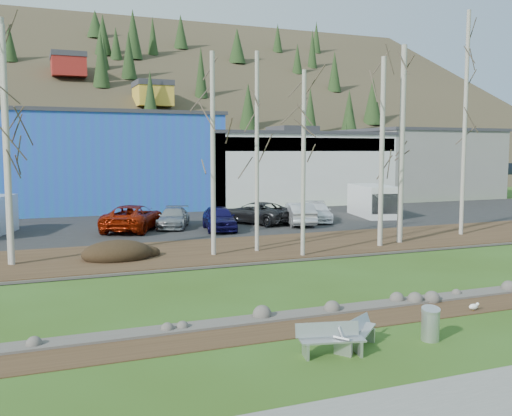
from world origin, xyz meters
name	(u,v)px	position (x,y,z in m)	size (l,w,h in m)	color
ground	(468,331)	(0.00, 0.00, 0.00)	(200.00, 200.00, 0.00)	#2D4812
dirt_strip	(420,311)	(0.00, 2.10, 0.01)	(80.00, 1.80, 0.03)	#382616
near_bank_rocks	(401,304)	(0.00, 3.10, 0.00)	(80.00, 0.80, 0.50)	#47423D
river	(339,278)	(0.00, 7.20, 0.00)	(80.00, 8.00, 0.90)	black
far_bank_rocks	(294,260)	(0.00, 11.30, 0.00)	(80.00, 0.80, 0.46)	#47423D
far_bank	(268,247)	(0.00, 14.50, 0.07)	(80.00, 7.00, 0.15)	#382616
parking_lot	(208,223)	(0.00, 25.00, 0.07)	(80.00, 14.00, 0.14)	black
building_blue	(94,161)	(-6.00, 39.00, 4.16)	(20.40, 12.24, 8.30)	blue
building_white	(283,167)	(12.00, 38.98, 3.41)	(18.36, 12.24, 6.80)	silver
building_grey	(416,163)	(28.00, 39.00, 3.66)	(14.28, 12.24, 7.30)	gray
hillside	(100,73)	(0.00, 84.00, 17.50)	(160.00, 72.00, 35.00)	#383121
bench_intact	(331,340)	(-4.54, -0.24, 0.41)	(1.69, 0.84, 0.82)	#BABCBF
bench_damaged	(355,334)	(-3.67, 0.03, 0.36)	(1.61, 1.27, 0.70)	#BABCBF
litter_bin	(430,325)	(-1.51, -0.25, 0.42)	(0.48, 0.48, 0.83)	#BABCBF
seagull	(474,306)	(1.61, 1.52, 0.15)	(0.38, 0.18, 0.28)	gold
dirt_mound	(117,252)	(-7.74, 13.91, 0.46)	(3.19, 2.25, 0.63)	black
birch_0	(6,143)	(-12.22, 14.33, 5.38)	(0.26, 0.26, 10.47)	beige
birch_1	(7,147)	(-12.16, 14.23, 5.23)	(0.21, 0.21, 10.16)	beige
birch_2	(213,155)	(-3.33, 13.25, 4.89)	(0.22, 0.22, 9.48)	beige
birch_3	(257,153)	(-1.02, 13.45, 4.98)	(0.20, 0.20, 9.66)	beige
birch_4	(303,164)	(0.55, 11.55, 4.46)	(0.20, 0.20, 8.62)	beige
birch_5	(402,145)	(7.10, 13.03, 5.36)	(0.29, 0.29, 10.43)	beige
birch_6	(382,153)	(5.48, 12.47, 4.97)	(0.25, 0.25, 9.64)	beige
birch_7	(465,124)	(12.26, 14.14, 6.60)	(0.23, 0.23, 12.89)	beige
car_1	(133,218)	(-5.48, 22.96, 0.94)	(2.66, 5.77, 1.60)	#931D07
car_2	(173,218)	(-2.84, 23.34, 0.78)	(1.78, 4.38, 1.27)	gray
car_3	(219,218)	(-0.48, 21.10, 0.90)	(1.79, 4.45, 1.51)	#130F49
car_4	(298,214)	(5.21, 21.60, 0.89)	(1.58, 4.54, 1.50)	silver
car_5	(256,213)	(2.88, 23.31, 0.88)	(2.44, 5.30, 1.47)	#242427
car_6	(317,212)	(7.26, 22.79, 0.79)	(1.83, 4.50, 1.31)	white
van_white	(374,201)	(12.55, 23.77, 1.31)	(3.35, 5.70, 2.33)	white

